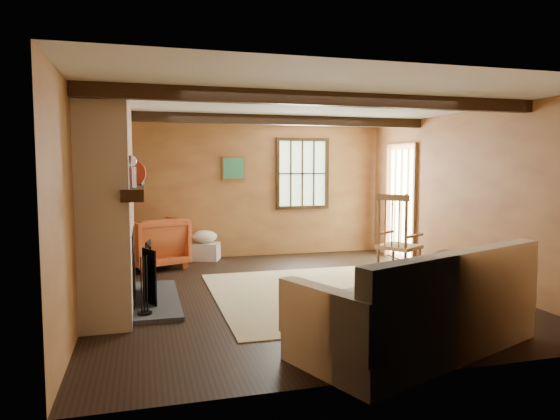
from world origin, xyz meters
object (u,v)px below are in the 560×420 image
object	(u,v)px
rocking_chair	(398,244)
laundry_basket	(205,251)
armchair	(155,243)
sofa	(422,313)
fireplace	(112,212)

from	to	relation	value
rocking_chair	laundry_basket	size ratio (longest dim) A/B	2.52
laundry_basket	armchair	bearing A→B (deg)	-151.42
sofa	armchair	world-z (taller)	sofa
sofa	laundry_basket	distance (m)	5.01
fireplace	laundry_basket	xyz separation A→B (m)	(1.37, 2.55, -0.95)
rocking_chair	armchair	xyz separation A→B (m)	(-3.33, 1.85, -0.12)
rocking_chair	laundry_basket	xyz separation A→B (m)	(-2.48, 2.32, -0.38)
rocking_chair	sofa	size ratio (longest dim) A/B	0.50
fireplace	armchair	distance (m)	2.26
fireplace	sofa	distance (m)	3.63
fireplace	rocking_chair	bearing A→B (deg)	3.50
rocking_chair	armchair	distance (m)	3.81
fireplace	laundry_basket	bearing A→B (deg)	61.71
fireplace	rocking_chair	world-z (taller)	fireplace
fireplace	rocking_chair	size ratio (longest dim) A/B	1.90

